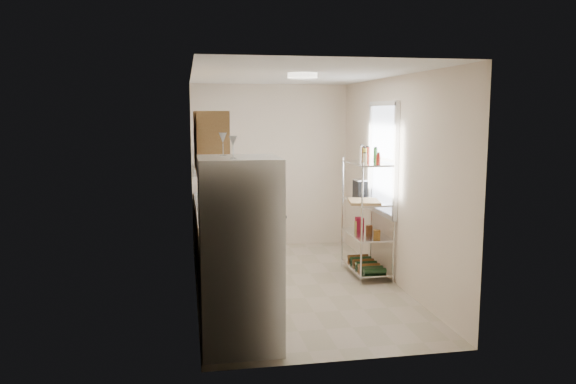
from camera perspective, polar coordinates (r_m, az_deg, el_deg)
name	(u,v)px	position (r m, az deg, el deg)	size (l,w,h in m)	color
room	(297,183)	(6.87, 0.92, 0.94)	(2.52, 4.42, 2.62)	#B6A793
counter_run	(221,245)	(7.33, -6.86, -5.39)	(0.63, 3.51, 0.90)	#AB8549
upper_cabinets	(209,142)	(6.80, -8.03, 5.10)	(0.33, 2.20, 0.72)	#AB8549
range_hood	(211,170)	(7.63, -7.80, 2.26)	(0.50, 0.60, 0.12)	#B7BABC
window	(383,159)	(7.51, 9.62, 3.35)	(0.06, 1.00, 1.46)	white
bakers_rack	(368,193)	(7.43, 8.09, -0.09)	(0.45, 0.90, 1.73)	silver
ceiling_dome	(302,76)	(6.53, 1.47, 11.73)	(0.34, 0.34, 0.06)	white
refrigerator	(240,253)	(5.16, -4.91, -6.23)	(0.72, 0.72, 1.76)	silver
wine_glass_a	(233,147)	(4.84, -5.61, 4.55)	(0.07, 0.07, 0.20)	silver
wine_glass_b	(223,144)	(5.15, -6.62, 4.84)	(0.08, 0.08, 0.21)	silver
rice_cooker	(215,201)	(7.38, -7.46, -0.91)	(0.27, 0.27, 0.22)	silver
frying_pan_large	(213,206)	(7.48, -7.59, -1.47)	(0.26, 0.26, 0.05)	black
frying_pan_small	(221,204)	(7.69, -6.79, -1.22)	(0.20, 0.20, 0.04)	black
cutting_board	(364,202)	(7.22, 7.74, -0.97)	(0.38, 0.49, 0.03)	tan
espresso_machine	(360,189)	(7.64, 7.35, 0.35)	(0.14, 0.21, 0.25)	black
storage_bag	(359,223)	(7.81, 7.27, -3.16)	(0.10, 0.14, 0.16)	maroon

